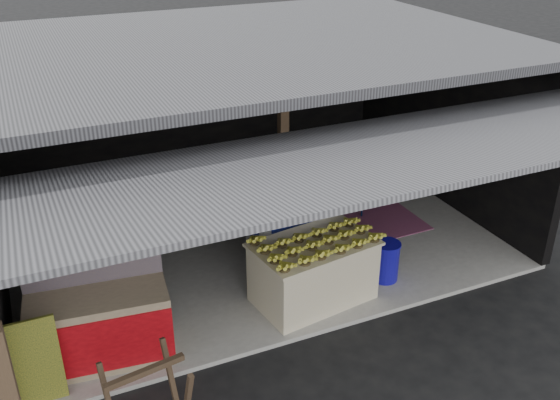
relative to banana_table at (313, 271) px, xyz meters
name	(u,v)px	position (x,y,z in m)	size (l,w,h in m)	color
ground	(325,333)	(-0.14, -0.63, -0.48)	(80.00, 80.00, 0.00)	black
concrete_slab	(249,236)	(-0.14, 1.87, -0.45)	(7.00, 5.00, 0.06)	gray
shophouse	(238,100)	(-0.14, 2.19, 1.62)	(7.40, 7.29, 3.02)	black
banana_table	(313,271)	(0.00, 0.00, 0.00)	(1.62, 1.13, 0.83)	beige
banana_pile	(314,237)	(0.00, 0.00, 0.49)	(1.39, 0.83, 0.16)	yellow
white_crate	(288,226)	(0.10, 0.99, 0.14)	(1.00, 0.68, 1.10)	white
neighbor_stall	(100,324)	(-2.65, -0.05, 0.05)	(1.56, 0.84, 1.54)	#998466
green_signboard	(28,364)	(-3.42, -0.44, 0.07)	(0.65, 0.04, 0.97)	black
sawhorse	(147,393)	(-2.42, -1.26, 0.02)	(0.80, 0.79, 0.79)	#463223
water_barrel	(386,262)	(1.10, 0.01, -0.16)	(0.35, 0.35, 0.52)	#110C8B
plastic_chair	(345,179)	(1.58, 1.99, 0.15)	(0.50, 0.50, 0.96)	#091536
magenta_rug	(376,224)	(1.80, 1.36, -0.41)	(1.50, 1.00, 0.01)	#721950
picture_frames	(185,77)	(-0.31, 4.27, 1.45)	(1.62, 0.04, 0.46)	black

